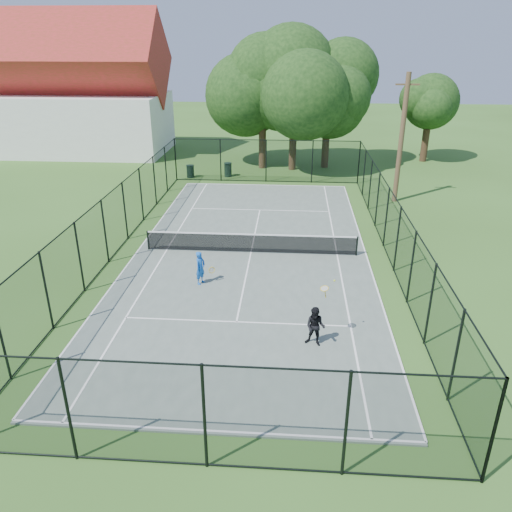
# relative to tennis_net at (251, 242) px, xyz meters

# --- Properties ---
(ground) EXTENTS (120.00, 120.00, 0.00)m
(ground) POSITION_rel_tennis_net_xyz_m (0.00, 0.00, -0.58)
(ground) COLOR #33591E
(tennis_court) EXTENTS (11.00, 24.00, 0.06)m
(tennis_court) POSITION_rel_tennis_net_xyz_m (0.00, 0.00, -0.55)
(tennis_court) COLOR #57675D
(tennis_court) RESTS_ON ground
(tennis_net) EXTENTS (10.08, 0.08, 0.95)m
(tennis_net) POSITION_rel_tennis_net_xyz_m (0.00, 0.00, 0.00)
(tennis_net) COLOR black
(tennis_net) RESTS_ON tennis_court
(fence) EXTENTS (13.10, 26.10, 3.00)m
(fence) POSITION_rel_tennis_net_xyz_m (0.00, 0.00, 0.92)
(fence) COLOR black
(fence) RESTS_ON ground
(tree_near_left) EXTENTS (6.98, 6.98, 9.10)m
(tree_near_left) POSITION_rel_tennis_net_xyz_m (-0.52, 17.15, 5.02)
(tree_near_left) COLOR #332114
(tree_near_left) RESTS_ON ground
(tree_near_mid) EXTENTS (7.33, 7.33, 9.58)m
(tree_near_mid) POSITION_rel_tennis_net_xyz_m (1.85, 16.78, 5.33)
(tree_near_mid) COLOR #332114
(tree_near_mid) RESTS_ON ground
(tree_near_right) EXTENTS (6.02, 6.02, 8.31)m
(tree_near_right) POSITION_rel_tennis_net_xyz_m (4.42, 17.70, 4.70)
(tree_near_right) COLOR #332114
(tree_near_right) RESTS_ON ground
(tree_far_right) EXTENTS (4.61, 4.61, 6.10)m
(tree_far_right) POSITION_rel_tennis_net_xyz_m (12.74, 20.42, 3.19)
(tree_far_right) COLOR #332114
(tree_far_right) RESTS_ON ground
(building) EXTENTS (15.30, 8.15, 11.87)m
(building) POSITION_rel_tennis_net_xyz_m (-17.00, 22.00, 4.35)
(building) COLOR silver
(building) RESTS_ON ground
(trash_bin_left) EXTENTS (0.58, 0.58, 0.92)m
(trash_bin_left) POSITION_rel_tennis_net_xyz_m (-5.63, 13.78, -0.12)
(trash_bin_left) COLOR black
(trash_bin_left) RESTS_ON ground
(trash_bin_right) EXTENTS (0.58, 0.58, 1.03)m
(trash_bin_right) POSITION_rel_tennis_net_xyz_m (-2.90, 14.26, -0.06)
(trash_bin_right) COLOR black
(trash_bin_right) RESTS_ON ground
(utility_pole) EXTENTS (1.40, 0.30, 7.72)m
(utility_pole) POSITION_rel_tennis_net_xyz_m (8.38, 9.00, 3.34)
(utility_pole) COLOR #4C3823
(utility_pole) RESTS_ON ground
(player_blue) EXTENTS (0.85, 0.62, 1.42)m
(player_blue) POSITION_rel_tennis_net_xyz_m (-1.82, -3.41, 0.19)
(player_blue) COLOR blue
(player_blue) RESTS_ON tennis_court
(player_black) EXTENTS (1.02, 0.95, 2.18)m
(player_black) POSITION_rel_tennis_net_xyz_m (2.78, -7.64, 0.18)
(player_black) COLOR black
(player_black) RESTS_ON tennis_court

